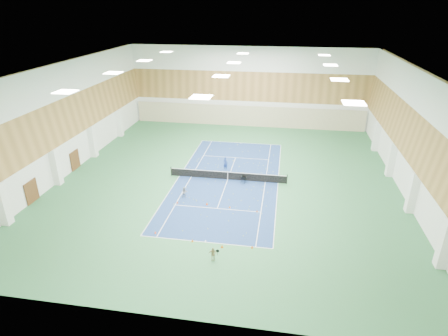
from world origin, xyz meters
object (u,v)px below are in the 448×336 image
object	(u,v)px
child_court	(185,192)
tennis_net	(228,175)
child_apron	(213,254)
ball_cart	(243,180)
coach	(225,163)

from	to	relation	value
child_court	tennis_net	bearing A→B (deg)	30.43
child_apron	ball_cart	bearing A→B (deg)	80.28
child_apron	child_court	bearing A→B (deg)	109.99
tennis_net	child_apron	xyz separation A→B (m)	(1.06, -14.03, 0.01)
child_apron	tennis_net	bearing A→B (deg)	87.70
coach	child_apron	bearing A→B (deg)	116.08
tennis_net	ball_cart	size ratio (longest dim) A/B	15.63
coach	ball_cart	distance (m)	4.15
tennis_net	coach	distance (m)	2.80
coach	ball_cart	world-z (taller)	coach
tennis_net	ball_cart	world-z (taller)	tennis_net
ball_cart	child_court	bearing A→B (deg)	-131.68
child_court	ball_cart	world-z (taller)	child_court
coach	child_apron	world-z (taller)	coach
tennis_net	child_apron	distance (m)	14.07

